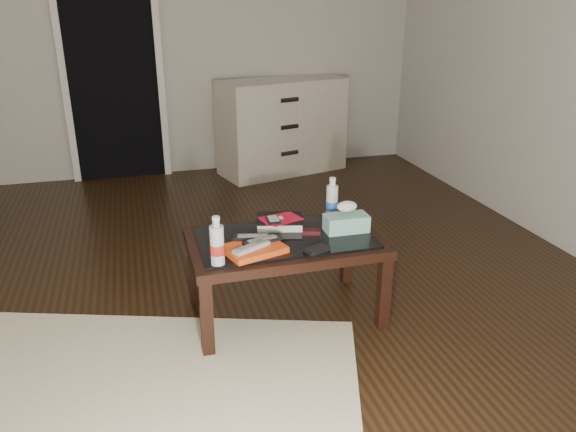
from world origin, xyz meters
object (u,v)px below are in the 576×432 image
object	(u,v)px
textbook	(280,222)
water_bottle_right	(332,198)
dresser	(282,126)
water_bottle_left	(217,240)
coffee_table	(285,248)
tissue_box	(346,223)

from	to	relation	value
textbook	water_bottle_right	xyz separation A→B (m)	(0.31, 0.04, 0.10)
dresser	textbook	bearing A→B (deg)	-120.30
dresser	water_bottle_left	size ratio (longest dim) A/B	5.41
dresser	water_bottle_left	world-z (taller)	dresser
water_bottle_left	dresser	bearing A→B (deg)	69.10
water_bottle_left	water_bottle_right	xyz separation A→B (m)	(0.71, 0.41, 0.00)
coffee_table	textbook	size ratio (longest dim) A/B	4.00
water_bottle_left	tissue_box	bearing A→B (deg)	15.93
coffee_table	water_bottle_right	size ratio (longest dim) A/B	4.20
coffee_table	water_bottle_right	world-z (taller)	water_bottle_right
coffee_table	water_bottle_right	xyz separation A→B (m)	(0.33, 0.19, 0.18)
textbook	tissue_box	size ratio (longest dim) A/B	1.09
coffee_table	textbook	world-z (taller)	textbook
water_bottle_right	tissue_box	xyz separation A→B (m)	(0.01, -0.20, -0.07)
water_bottle_left	water_bottle_right	bearing A→B (deg)	29.70
textbook	water_bottle_right	bearing A→B (deg)	20.46
coffee_table	water_bottle_left	world-z (taller)	water_bottle_left
tissue_box	coffee_table	bearing A→B (deg)	179.30
dresser	textbook	xyz separation A→B (m)	(-0.68, -2.46, 0.03)
coffee_table	textbook	bearing A→B (deg)	85.06
textbook	tissue_box	bearing A→B (deg)	-12.99
coffee_table	dresser	size ratio (longest dim) A/B	0.78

